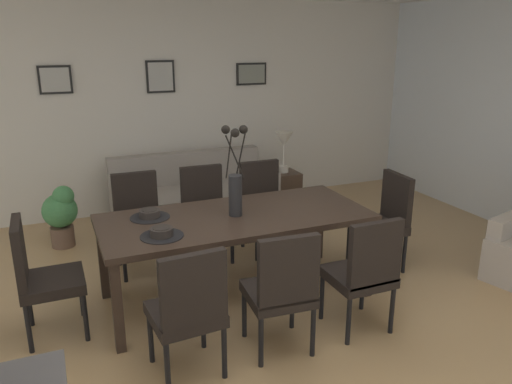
# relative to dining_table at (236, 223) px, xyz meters

# --- Properties ---
(ground_plane) EXTENTS (9.00, 9.00, 0.00)m
(ground_plane) POSITION_rel_dining_table_xyz_m (-0.10, -0.63, -0.67)
(ground_plane) COLOR tan
(back_wall_panel) EXTENTS (9.00, 0.10, 2.60)m
(back_wall_panel) POSITION_rel_dining_table_xyz_m (-0.10, 2.62, 0.63)
(back_wall_panel) COLOR silver
(back_wall_panel) RESTS_ON ground
(dining_table) EXTENTS (2.20, 0.96, 0.74)m
(dining_table) POSITION_rel_dining_table_xyz_m (0.00, 0.00, 0.00)
(dining_table) COLOR #33261E
(dining_table) RESTS_ON ground
(dining_chair_near_left) EXTENTS (0.47, 0.47, 0.92)m
(dining_chair_near_left) POSITION_rel_dining_table_xyz_m (-0.65, -0.89, -0.16)
(dining_chair_near_left) COLOR black
(dining_chair_near_left) RESTS_ON ground
(dining_chair_near_right) EXTENTS (0.45, 0.45, 0.92)m
(dining_chair_near_right) POSITION_rel_dining_table_xyz_m (-0.65, 0.90, -0.16)
(dining_chair_near_right) COLOR black
(dining_chair_near_right) RESTS_ON ground
(dining_chair_far_left) EXTENTS (0.47, 0.47, 0.92)m
(dining_chair_far_left) POSITION_rel_dining_table_xyz_m (0.01, -0.88, -0.16)
(dining_chair_far_left) COLOR black
(dining_chair_far_left) RESTS_ON ground
(dining_chair_far_right) EXTENTS (0.45, 0.45, 0.92)m
(dining_chair_far_right) POSITION_rel_dining_table_xyz_m (0.01, 0.90, -0.16)
(dining_chair_far_right) COLOR black
(dining_chair_far_right) RESTS_ON ground
(dining_chair_mid_left) EXTENTS (0.44, 0.44, 0.92)m
(dining_chair_mid_left) POSITION_rel_dining_table_xyz_m (0.68, -0.87, -0.16)
(dining_chair_mid_left) COLOR black
(dining_chair_mid_left) RESTS_ON ground
(dining_chair_mid_right) EXTENTS (0.44, 0.44, 0.92)m
(dining_chair_mid_right) POSITION_rel_dining_table_xyz_m (0.63, 0.86, -0.16)
(dining_chair_mid_right) COLOR black
(dining_chair_mid_right) RESTS_ON ground
(dining_chair_head_west) EXTENTS (0.44, 0.44, 0.92)m
(dining_chair_head_west) POSITION_rel_dining_table_xyz_m (-1.51, -0.01, -0.16)
(dining_chair_head_west) COLOR black
(dining_chair_head_west) RESTS_ON ground
(dining_chair_head_east) EXTENTS (0.47, 0.47, 0.92)m
(dining_chair_head_east) POSITION_rel_dining_table_xyz_m (1.51, 0.00, -0.16)
(dining_chair_head_east) COLOR black
(dining_chair_head_east) RESTS_ON ground
(centerpiece_vase) EXTENTS (0.21, 0.23, 0.73)m
(centerpiece_vase) POSITION_rel_dining_table_xyz_m (0.00, 0.00, 0.35)
(centerpiece_vase) COLOR #232326
(centerpiece_vase) RESTS_ON dining_table
(placemat_near_left) EXTENTS (0.32, 0.32, 0.01)m
(placemat_near_left) POSITION_rel_dining_table_xyz_m (-0.66, -0.22, 0.07)
(placemat_near_left) COLOR black
(placemat_near_left) RESTS_ON dining_table
(bowl_near_left) EXTENTS (0.17, 0.17, 0.07)m
(bowl_near_left) POSITION_rel_dining_table_xyz_m (-0.66, -0.22, 0.11)
(bowl_near_left) COLOR #2D2826
(bowl_near_left) RESTS_ON dining_table
(placemat_near_right) EXTENTS (0.32, 0.32, 0.01)m
(placemat_near_right) POSITION_rel_dining_table_xyz_m (-0.66, 0.22, 0.07)
(placemat_near_right) COLOR black
(placemat_near_right) RESTS_ON dining_table
(bowl_near_right) EXTENTS (0.17, 0.17, 0.07)m
(bowl_near_right) POSITION_rel_dining_table_xyz_m (-0.66, 0.22, 0.11)
(bowl_near_right) COLOR #2D2826
(bowl_near_right) RESTS_ON dining_table
(sofa) EXTENTS (1.86, 0.84, 0.80)m
(sofa) POSITION_rel_dining_table_xyz_m (0.17, 1.91, -0.39)
(sofa) COLOR gray
(sofa) RESTS_ON ground
(side_table) EXTENTS (0.36, 0.36, 0.52)m
(side_table) POSITION_rel_dining_table_xyz_m (1.33, 1.82, -0.41)
(side_table) COLOR #3D2D23
(side_table) RESTS_ON ground
(table_lamp) EXTENTS (0.22, 0.22, 0.51)m
(table_lamp) POSITION_rel_dining_table_xyz_m (1.33, 1.82, 0.22)
(table_lamp) COLOR beige
(table_lamp) RESTS_ON side_table
(framed_picture_left) EXTENTS (0.36, 0.03, 0.32)m
(framed_picture_left) POSITION_rel_dining_table_xyz_m (-1.20, 2.55, 1.01)
(framed_picture_left) COLOR black
(framed_picture_center) EXTENTS (0.34, 0.03, 0.39)m
(framed_picture_center) POSITION_rel_dining_table_xyz_m (-0.00, 2.55, 1.01)
(framed_picture_center) COLOR black
(framed_picture_right) EXTENTS (0.41, 0.03, 0.28)m
(framed_picture_right) POSITION_rel_dining_table_xyz_m (1.20, 2.55, 1.01)
(framed_picture_right) COLOR black
(potted_plant) EXTENTS (0.36, 0.36, 0.67)m
(potted_plant) POSITION_rel_dining_table_xyz_m (-1.31, 1.73, -0.30)
(potted_plant) COLOR brown
(potted_plant) RESTS_ON ground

